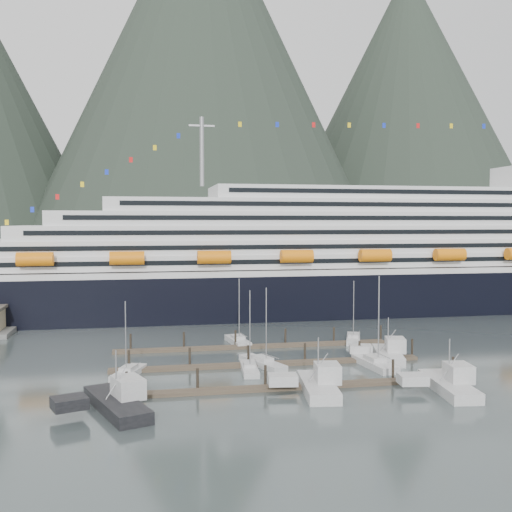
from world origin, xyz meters
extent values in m
plane|color=#434F4F|center=(0.00, 0.00, 0.00)|extent=(1600.00, 1600.00, 0.00)
cone|color=#222D22|center=(40.00, 560.00, 180.00)|extent=(400.00, 400.00, 420.00)
cone|color=#222D22|center=(300.00, 620.00, 155.00)|extent=(360.00, 360.00, 360.00)
cube|color=black|center=(25.00, 55.00, 4.00)|extent=(210.00, 28.00, 12.00)
cube|color=silver|center=(25.00, 55.00, 10.50)|extent=(205.80, 27.44, 1.50)
cube|color=silver|center=(30.00, 55.00, 13.10)|extent=(185.00, 26.00, 3.20)
cube|color=black|center=(30.00, 41.95, 13.26)|extent=(175.75, 0.20, 1.00)
cube|color=silver|center=(32.00, 55.00, 16.30)|extent=(180.00, 25.00, 3.20)
cube|color=black|center=(32.00, 42.45, 16.46)|extent=(171.00, 0.20, 1.00)
cube|color=silver|center=(34.00, 55.00, 19.50)|extent=(172.00, 24.00, 3.20)
cube|color=black|center=(34.00, 42.95, 19.66)|extent=(163.40, 0.20, 1.00)
cube|color=silver|center=(36.00, 55.00, 22.70)|extent=(160.00, 23.00, 3.20)
cube|color=black|center=(36.00, 43.45, 22.86)|extent=(152.00, 0.20, 1.00)
cube|color=silver|center=(38.00, 55.00, 25.80)|extent=(140.00, 22.00, 3.00)
cube|color=black|center=(38.00, 43.95, 25.95)|extent=(133.00, 0.20, 1.00)
cube|color=silver|center=(40.00, 55.00, 28.80)|extent=(95.00, 20.00, 3.00)
cube|color=black|center=(40.00, 44.95, 28.95)|extent=(90.25, 0.20, 1.00)
cylinder|color=gray|center=(-10.00, 55.00, 38.30)|extent=(1.00, 1.00, 16.00)
cylinder|color=orange|center=(-45.00, 40.00, 14.50)|extent=(7.00, 2.80, 2.80)
cylinder|color=orange|center=(-27.00, 40.00, 14.50)|extent=(7.00, 2.80, 2.80)
cylinder|color=orange|center=(-9.00, 40.00, 14.50)|extent=(7.00, 2.80, 2.80)
cylinder|color=orange|center=(9.00, 40.00, 14.50)|extent=(7.00, 2.80, 2.80)
cylinder|color=orange|center=(27.00, 40.00, 14.50)|extent=(7.00, 2.80, 2.80)
cylinder|color=orange|center=(45.00, 40.00, 14.50)|extent=(7.00, 2.80, 2.80)
cube|color=#48392E|center=(-5.00, -10.00, 0.25)|extent=(48.00, 2.00, 0.50)
cylinder|color=black|center=(-26.00, -8.90, 1.40)|extent=(0.36, 0.36, 3.20)
cylinder|color=black|center=(-17.00, -8.90, 1.40)|extent=(0.36, 0.36, 3.20)
cylinder|color=black|center=(-8.00, -8.90, 1.40)|extent=(0.36, 0.36, 3.20)
cylinder|color=black|center=(1.00, -8.90, 1.40)|extent=(0.36, 0.36, 3.20)
cylinder|color=black|center=(10.00, -8.90, 1.40)|extent=(0.36, 0.36, 3.20)
cylinder|color=black|center=(19.00, -8.90, 1.40)|extent=(0.36, 0.36, 3.20)
cube|color=#48392E|center=(-5.00, 3.00, 0.25)|extent=(48.00, 2.00, 0.50)
cylinder|color=black|center=(-26.00, 4.10, 1.40)|extent=(0.36, 0.36, 3.20)
cylinder|color=black|center=(-17.00, 4.10, 1.40)|extent=(0.36, 0.36, 3.20)
cylinder|color=black|center=(-8.00, 4.10, 1.40)|extent=(0.36, 0.36, 3.20)
cylinder|color=black|center=(1.00, 4.10, 1.40)|extent=(0.36, 0.36, 3.20)
cylinder|color=black|center=(10.00, 4.10, 1.40)|extent=(0.36, 0.36, 3.20)
cylinder|color=black|center=(19.00, 4.10, 1.40)|extent=(0.36, 0.36, 3.20)
cube|color=#48392E|center=(-5.00, 16.00, 0.25)|extent=(48.00, 2.00, 0.50)
cylinder|color=black|center=(-26.00, 17.10, 1.40)|extent=(0.36, 0.36, 3.20)
cylinder|color=black|center=(-17.00, 17.10, 1.40)|extent=(0.36, 0.36, 3.20)
cylinder|color=black|center=(-8.00, 17.10, 1.40)|extent=(0.36, 0.36, 3.20)
cylinder|color=black|center=(1.00, 17.10, 1.40)|extent=(0.36, 0.36, 3.20)
cylinder|color=black|center=(10.00, 17.10, 1.40)|extent=(0.36, 0.36, 3.20)
cylinder|color=black|center=(19.00, 17.10, 1.40)|extent=(0.36, 0.36, 3.20)
cube|color=#B1B1B1|center=(-26.00, 0.55, 0.25)|extent=(5.23, 8.62, 1.29)
cube|color=#B1B1B1|center=(-26.00, 0.55, 1.06)|extent=(2.77, 3.38, 0.74)
cylinder|color=gray|center=(-26.29, -0.23, 5.85)|extent=(0.15, 0.15, 10.03)
cube|color=#B1B1B1|center=(-8.59, -0.13, 0.25)|extent=(3.01, 8.78, 1.21)
cube|color=#B1B1B1|center=(-8.59, -0.13, 0.99)|extent=(1.99, 3.16, 0.69)
cylinder|color=gray|center=(-8.66, -0.99, 6.43)|extent=(0.14, 0.14, 11.32)
cube|color=#B1B1B1|center=(-6.00, 2.92, 0.25)|extent=(5.93, 10.49, 1.31)
cube|color=#B1B1B1|center=(-6.00, 2.92, 1.08)|extent=(3.03, 4.03, 0.75)
cylinder|color=gray|center=(-5.64, 1.96, 6.47)|extent=(0.15, 0.15, 11.26)
cube|color=#B1B1B1|center=(-7.13, 20.00, 0.25)|extent=(3.72, 9.17, 1.39)
cube|color=#B1B1B1|center=(-7.13, 20.00, 1.14)|extent=(2.37, 3.35, 0.79)
cylinder|color=gray|center=(-7.01, 19.12, 6.38)|extent=(0.16, 0.16, 10.98)
cube|color=#B1B1B1|center=(14.16, 18.30, 0.25)|extent=(5.61, 9.85, 1.28)
cube|color=#B1B1B1|center=(14.16, 18.30, 1.05)|extent=(2.90, 3.80, 0.73)
cylinder|color=gray|center=(13.82, 17.40, 6.05)|extent=(0.15, 0.15, 10.45)
cube|color=#B1B1B1|center=(10.54, -1.07, 0.25)|extent=(4.02, 10.30, 1.56)
cube|color=#B1B1B1|center=(10.54, -1.07, 1.28)|extent=(2.62, 3.74, 0.89)
cylinder|color=gray|center=(10.65, -2.06, 7.49)|extent=(0.18, 0.18, 12.96)
cube|color=black|center=(-27.00, -15.00, 0.35)|extent=(8.58, 14.67, 2.18)
cube|color=black|center=(-32.06, -16.86, 1.75)|extent=(4.56, 4.21, 1.31)
cube|color=#B1B1B1|center=(-25.67, -14.51, 2.51)|extent=(4.34, 5.05, 2.40)
cube|color=black|center=(-25.67, -14.51, 3.38)|extent=(4.03, 4.71, 0.55)
cylinder|color=gray|center=(-27.00, -15.00, 4.37)|extent=(0.17, 0.17, 5.46)
cube|color=#B1B1B1|center=(-1.76, -12.30, 0.35)|extent=(5.46, 12.48, 2.19)
cube|color=#B1B1B1|center=(-6.31, -11.72, 1.76)|extent=(4.04, 3.11, 1.32)
cube|color=#B1B1B1|center=(-0.56, -12.46, 2.52)|extent=(3.51, 3.98, 2.41)
cube|color=black|center=(-0.56, -12.46, 3.40)|extent=(3.26, 3.72, 0.55)
cylinder|color=gray|center=(-1.76, -12.30, 4.39)|extent=(0.18, 0.18, 5.49)
cube|color=#B1B1B1|center=(15.06, -15.00, 0.35)|extent=(5.22, 13.03, 2.11)
cube|color=#B1B1B1|center=(10.28, -14.45, 1.69)|extent=(3.89, 3.18, 1.27)
cube|color=#B1B1B1|center=(16.32, -15.14, 2.43)|extent=(3.37, 4.12, 2.32)
cube|color=black|center=(16.32, -15.14, 3.27)|extent=(3.13, 3.84, 0.53)
cylinder|color=gray|center=(15.06, -15.00, 4.23)|extent=(0.17, 0.17, 5.28)
cube|color=#B1B1B1|center=(14.52, 3.35, 0.35)|extent=(6.54, 12.00, 2.08)
cube|color=#B1B1B1|center=(10.32, 4.46, 1.66)|extent=(4.06, 3.34, 1.25)
cube|color=#B1B1B1|center=(15.62, 3.06, 2.39)|extent=(3.69, 4.06, 2.29)
cube|color=black|center=(15.62, 3.06, 3.22)|extent=(3.43, 3.78, 0.52)
cylinder|color=gray|center=(14.52, 3.35, 4.15)|extent=(0.17, 0.17, 5.19)
camera|label=1|loc=(-23.79, -85.48, 22.02)|focal=42.00mm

